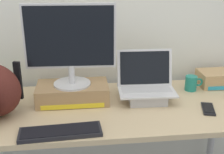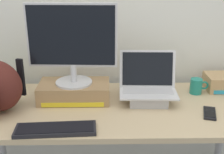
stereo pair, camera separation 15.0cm
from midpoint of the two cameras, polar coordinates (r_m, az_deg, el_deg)
desk at (r=1.78m, az=2.43°, el=-7.70°), size 1.72×0.71×0.73m
toner_box_yellow at (r=1.81m, az=-4.91°, el=-2.80°), size 0.42×0.24×0.11m
desktop_monitor at (r=1.71m, az=-5.22°, el=6.58°), size 0.52×0.22×0.47m
open_laptop at (r=1.80m, az=9.25°, el=-2.81°), size 0.35×0.24×0.29m
external_keyboard at (r=1.50m, az=-7.96°, el=-9.98°), size 0.41×0.15×0.02m
coffee_mug at (r=1.99m, az=18.04°, el=-1.71°), size 0.12×0.08×0.10m
cell_phone at (r=1.76m, az=20.62°, el=-6.56°), size 0.11×0.17×0.01m
plush_toy at (r=2.00m, az=-18.66°, el=-1.27°), size 0.12×0.12×0.12m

